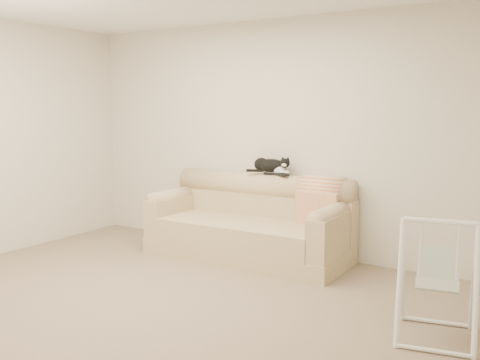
{
  "coord_description": "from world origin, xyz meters",
  "views": [
    {
      "loc": [
        2.89,
        -3.32,
        1.62
      ],
      "look_at": [
        0.03,
        1.27,
        0.9
      ],
      "focal_mm": 40.0,
      "sensor_mm": 36.0,
      "label": 1
    }
  ],
  "objects_px": {
    "baby_swing": "(437,279)",
    "sofa": "(251,225)",
    "remote_b": "(282,175)",
    "tuxedo_cat": "(271,166)",
    "remote_a": "(272,173)"
  },
  "relations": [
    {
      "from": "sofa",
      "to": "remote_b",
      "type": "xyz_separation_m",
      "value": [
        0.28,
        0.2,
        0.56
      ]
    },
    {
      "from": "remote_b",
      "to": "tuxedo_cat",
      "type": "xyz_separation_m",
      "value": [
        -0.16,
        0.05,
        0.09
      ]
    },
    {
      "from": "remote_a",
      "to": "remote_b",
      "type": "relative_size",
      "value": 1.05
    },
    {
      "from": "tuxedo_cat",
      "to": "baby_swing",
      "type": "xyz_separation_m",
      "value": [
        2.08,
        -1.37,
        -0.56
      ]
    },
    {
      "from": "sofa",
      "to": "tuxedo_cat",
      "type": "distance_m",
      "value": 0.7
    },
    {
      "from": "remote_a",
      "to": "remote_b",
      "type": "bearing_deg",
      "value": -13.03
    },
    {
      "from": "tuxedo_cat",
      "to": "baby_swing",
      "type": "relative_size",
      "value": 0.58
    },
    {
      "from": "sofa",
      "to": "baby_swing",
      "type": "xyz_separation_m",
      "value": [
        2.2,
        -1.12,
        0.08
      ]
    },
    {
      "from": "remote_a",
      "to": "baby_swing",
      "type": "xyz_separation_m",
      "value": [
        2.06,
        -1.35,
        -0.48
      ]
    },
    {
      "from": "remote_b",
      "to": "tuxedo_cat",
      "type": "bearing_deg",
      "value": 164.24
    },
    {
      "from": "remote_a",
      "to": "tuxedo_cat",
      "type": "bearing_deg",
      "value": 146.58
    },
    {
      "from": "baby_swing",
      "to": "sofa",
      "type": "bearing_deg",
      "value": 152.93
    },
    {
      "from": "remote_a",
      "to": "remote_b",
      "type": "distance_m",
      "value": 0.15
    },
    {
      "from": "sofa",
      "to": "remote_b",
      "type": "relative_size",
      "value": 12.5
    },
    {
      "from": "remote_a",
      "to": "baby_swing",
      "type": "distance_m",
      "value": 2.51
    }
  ]
}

